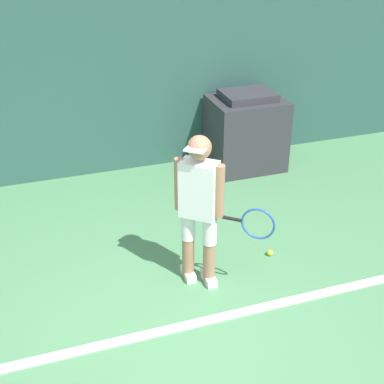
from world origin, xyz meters
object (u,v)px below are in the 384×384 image
tennis_ball (270,253)px  tennis_player (200,206)px  water_bottle (196,167)px  covered_chair (246,132)px

tennis_ball → tennis_player: bearing=-169.9°
tennis_ball → water_bottle: bearing=92.9°
tennis_player → water_bottle: size_ratio=6.37×
tennis_player → covered_chair: 2.75m
covered_chair → water_bottle: (-0.75, -0.05, -0.41)m
tennis_player → tennis_ball: bearing=50.1°
covered_chair → tennis_player: bearing=-123.1°
tennis_player → covered_chair: (1.49, 2.29, -0.33)m
water_bottle → covered_chair: bearing=3.7°
tennis_ball → water_bottle: 2.09m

